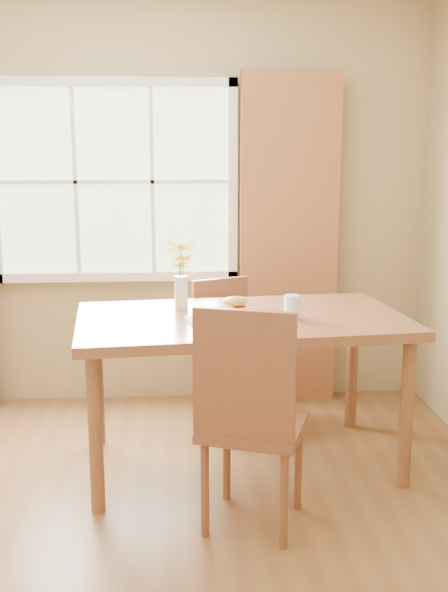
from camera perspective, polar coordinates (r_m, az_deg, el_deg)
name	(u,v)px	position (r m, az deg, el deg)	size (l,w,h in m)	color
room	(74,240)	(2.82, -12.28, 4.49)	(4.24, 3.84, 2.74)	brown
window	(114,182)	(4.66, -9.03, 9.27)	(1.62, 0.06, 1.32)	#B0D39F
curtain_right	(289,243)	(4.64, 5.36, 4.40)	(0.65, 0.08, 2.20)	maroon
dining_table	(242,332)	(3.69, 1.46, -2.96)	(1.81, 1.14, 0.84)	brown
chair_near	(249,411)	(3.08, 2.08, -9.47)	(0.56, 0.56, 1.06)	brown
chair_far	(228,345)	(4.37, 0.31, -4.10)	(0.49, 0.49, 0.91)	brown
placemat	(234,322)	(3.53, 0.79, -2.14)	(0.45, 0.33, 0.01)	silver
plate	(224,319)	(3.55, 0.03, -1.93)	(0.25, 0.25, 0.01)	#67C832
croissant_sandwich	(235,307)	(3.56, 0.95, -0.92)	(0.17, 0.14, 0.11)	gold
water_glass	(292,307)	(3.63, 5.62, -0.94)	(0.08, 0.08, 0.12)	silver
flower_vase	(181,268)	(3.80, -3.57, 2.29)	(0.15, 0.15, 0.38)	silver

